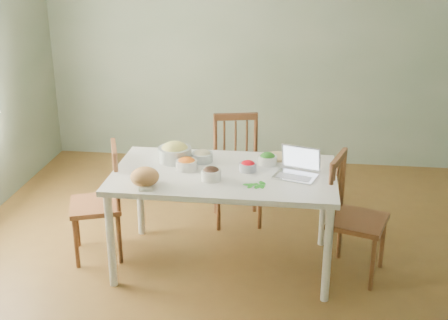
# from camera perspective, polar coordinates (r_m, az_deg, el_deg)

# --- Properties ---
(floor) EXTENTS (5.00, 5.00, 0.00)m
(floor) POSITION_cam_1_polar(r_m,az_deg,el_deg) (4.82, 1.88, -10.58)
(floor) COLOR brown
(floor) RESTS_ON ground
(wall_back) EXTENTS (5.00, 0.00, 2.70)m
(wall_back) POSITION_cam_1_polar(r_m,az_deg,el_deg) (6.70, 4.10, 10.87)
(wall_back) COLOR gray
(wall_back) RESTS_ON ground
(wall_front) EXTENTS (5.00, 0.00, 2.70)m
(wall_front) POSITION_cam_1_polar(r_m,az_deg,el_deg) (2.01, -4.74, -14.76)
(wall_front) COLOR gray
(wall_front) RESTS_ON ground
(dining_table) EXTENTS (1.71, 0.96, 0.80)m
(dining_table) POSITION_cam_1_polar(r_m,az_deg,el_deg) (4.72, -0.00, -5.70)
(dining_table) COLOR white
(dining_table) RESTS_ON floor
(chair_far) EXTENTS (0.51, 0.50, 0.99)m
(chair_far) POSITION_cam_1_polar(r_m,az_deg,el_deg) (5.39, 1.30, -1.11)
(chair_far) COLOR #54341B
(chair_far) RESTS_ON floor
(chair_left) EXTENTS (0.52, 0.53, 0.95)m
(chair_left) POSITION_cam_1_polar(r_m,az_deg,el_deg) (4.93, -12.29, -4.01)
(chair_left) COLOR #54341B
(chair_left) RESTS_ON floor
(chair_right) EXTENTS (0.52, 0.53, 0.97)m
(chair_right) POSITION_cam_1_polar(r_m,az_deg,el_deg) (4.66, 12.77, -5.47)
(chair_right) COLOR #54341B
(chair_right) RESTS_ON floor
(bread_boule) EXTENTS (0.25, 0.25, 0.14)m
(bread_boule) POSITION_cam_1_polar(r_m,az_deg,el_deg) (4.33, -7.63, -1.60)
(bread_boule) COLOR #AF723E
(bread_boule) RESTS_ON dining_table
(butter_stick) EXTENTS (0.10, 0.04, 0.03)m
(butter_stick) POSITION_cam_1_polar(r_m,az_deg,el_deg) (4.26, -7.52, -2.79)
(butter_stick) COLOR beige
(butter_stick) RESTS_ON dining_table
(bowl_squash) EXTENTS (0.27, 0.27, 0.15)m
(bowl_squash) POSITION_cam_1_polar(r_m,az_deg,el_deg) (4.76, -4.76, 0.78)
(bowl_squash) COLOR #DCC56D
(bowl_squash) RESTS_ON dining_table
(bowl_carrot) EXTENTS (0.22, 0.22, 0.09)m
(bowl_carrot) POSITION_cam_1_polar(r_m,az_deg,el_deg) (4.60, -3.62, -0.34)
(bowl_carrot) COLOR orange
(bowl_carrot) RESTS_ON dining_table
(bowl_onion) EXTENTS (0.22, 0.22, 0.09)m
(bowl_onion) POSITION_cam_1_polar(r_m,az_deg,el_deg) (4.75, -2.11, 0.40)
(bowl_onion) COLOR beige
(bowl_onion) RESTS_ON dining_table
(bowl_mushroom) EXTENTS (0.17, 0.17, 0.10)m
(bowl_mushroom) POSITION_cam_1_polar(r_m,az_deg,el_deg) (4.40, -1.25, -1.31)
(bowl_mushroom) COLOR black
(bowl_mushroom) RESTS_ON dining_table
(bowl_redpep) EXTENTS (0.18, 0.18, 0.08)m
(bowl_redpep) POSITION_cam_1_polar(r_m,az_deg,el_deg) (4.57, 2.32, -0.58)
(bowl_redpep) COLOR #B3001B
(bowl_redpep) RESTS_ON dining_table
(bowl_broccoli) EXTENTS (0.16, 0.16, 0.09)m
(bowl_broccoli) POSITION_cam_1_polar(r_m,az_deg,el_deg) (4.70, 4.21, 0.14)
(bowl_broccoli) COLOR #254E1E
(bowl_broccoli) RESTS_ON dining_table
(flatbread) EXTENTS (0.24, 0.24, 0.02)m
(flatbread) POSITION_cam_1_polar(r_m,az_deg,el_deg) (4.86, 5.22, 0.32)
(flatbread) COLOR beige
(flatbread) RESTS_ON dining_table
(basil_bunch) EXTENTS (0.19, 0.19, 0.02)m
(basil_bunch) POSITION_cam_1_polar(r_m,az_deg,el_deg) (4.32, 2.93, -2.31)
(basil_bunch) COLOR #1A7C13
(basil_bunch) RESTS_ON dining_table
(laptop) EXTENTS (0.37, 0.34, 0.21)m
(laptop) POSITION_cam_1_polar(r_m,az_deg,el_deg) (4.45, 6.92, -0.40)
(laptop) COLOR silver
(laptop) RESTS_ON dining_table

